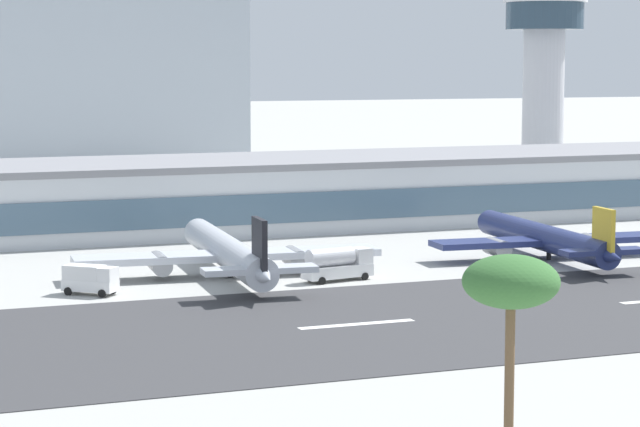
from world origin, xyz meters
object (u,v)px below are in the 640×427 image
Objects in this scene: airliner_black_tail_gate_0 at (230,254)px; palm_tree_1 at (511,285)px; terminal_building at (280,191)px; airliner_gold_tail_gate_1 at (548,239)px; service_box_truck_1 at (90,279)px; service_fuel_truck_0 at (338,264)px; control_tower at (544,71)px.

airliner_black_tail_gate_0 is 79.61m from palm_tree_1.
terminal_building is 127.35m from palm_tree_1.
airliner_gold_tail_gate_1 reaches higher than service_box_truck_1.
terminal_building is 13.29× the size of palm_tree_1.
service_box_truck_1 is 74.59m from palm_tree_1.
service_box_truck_1 is (-28.79, 1.40, -0.24)m from service_fuel_truck_0.
control_tower is at bearing 24.06° from terminal_building.
palm_tree_1 is (-93.64, -152.33, -11.76)m from control_tower.
palm_tree_1 is at bearing -179.48° from airliner_black_tail_gate_0.
airliner_gold_tail_gate_1 is (42.66, -1.47, -0.18)m from airliner_black_tail_gate_0.
control_tower reaches higher than service_box_truck_1.
palm_tree_1 reaches higher than airliner_gold_tail_gate_1.
control_tower is at bearing 78.21° from service_box_truck_1.
terminal_building reaches higher than airliner_black_tail_gate_0.
control_tower is 112.67m from service_fuel_truck_0.
airliner_black_tail_gate_0 is at bearing 92.93° from airliner_gold_tail_gate_1.
service_fuel_truck_0 is 28.83m from service_box_truck_1.
terminal_building is 4.86× the size of control_tower.
palm_tree_1 is at bearing -114.67° from service_fuel_truck_0.
airliner_black_tail_gate_0 is 1.07× the size of airliner_gold_tail_gate_1.
airliner_black_tail_gate_0 reaches higher than service_box_truck_1.
airliner_black_tail_gate_0 is 42.68m from airliner_gold_tail_gate_1.
airliner_black_tail_gate_0 is (-22.50, -44.93, -2.52)m from terminal_building.
terminal_building is at bearing -155.94° from control_tower.
airliner_gold_tail_gate_1 is at bearing -120.37° from control_tower.
service_fuel_truck_0 is (-75.66, -80.62, -21.69)m from control_tower.
service_box_truck_1 is (-40.33, -50.60, -3.54)m from terminal_building.
terminal_building is 20.81× the size of service_fuel_truck_0.
service_fuel_truck_0 reaches higher than service_box_truck_1.
terminal_building is 4.35× the size of airliner_black_tail_gate_0.
palm_tree_1 is at bearing -40.56° from service_box_truck_1.
control_tower is 179.19m from palm_tree_1.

